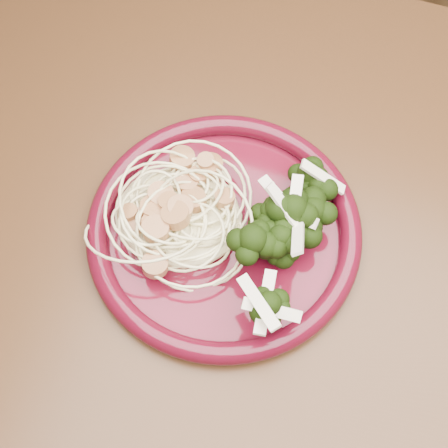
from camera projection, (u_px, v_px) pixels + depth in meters
dining_table at (297, 349)px, 0.62m from camera, size 1.20×0.80×0.75m
dinner_plate at (224, 230)px, 0.56m from camera, size 0.25×0.25×0.02m
spaghetti_pile at (178, 212)px, 0.56m from camera, size 0.12×0.11×0.03m
scallop_cluster at (176, 194)px, 0.53m from camera, size 0.12×0.12×0.04m
broccoli_pile at (282, 235)px, 0.53m from camera, size 0.09×0.14×0.05m
onion_garnish at (285, 219)px, 0.51m from camera, size 0.06×0.09×0.05m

